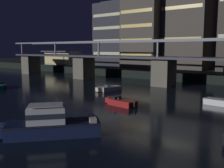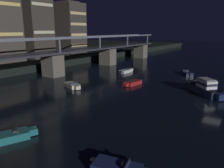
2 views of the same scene
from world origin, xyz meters
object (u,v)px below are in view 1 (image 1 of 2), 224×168
object	(u,v)px
waterfront_pavilion	(63,58)
speedboat_near_right	(0,86)
tower_west_tall	(147,34)
speedboat_mid_left	(121,102)
speedboat_near_center	(221,102)
tower_west_low	(120,35)
cabin_cruiser_near_left	(50,124)
river_bridge	(164,66)
speedboat_far_left	(109,89)

from	to	relation	value
waterfront_pavilion	speedboat_near_right	world-z (taller)	waterfront_pavilion
speedboat_near_right	waterfront_pavilion	bearing A→B (deg)	120.41
tower_west_tall	speedboat_mid_left	size ratio (longest dim) A/B	3.77
speedboat_near_center	waterfront_pavilion	bearing A→B (deg)	157.58
tower_west_low	speedboat_mid_left	size ratio (longest dim) A/B	3.87
waterfront_pavilion	cabin_cruiser_near_left	size ratio (longest dim) A/B	1.51
tower_west_low	cabin_cruiser_near_left	xyz separation A→B (m)	(32.85, -55.85, -11.13)
waterfront_pavilion	speedboat_near_center	bearing A→B (deg)	-22.42
tower_west_low	tower_west_tall	xyz separation A→B (m)	(12.56, -3.84, -0.26)
speedboat_near_center	speedboat_near_right	size ratio (longest dim) A/B	1.03
waterfront_pavilion	cabin_cruiser_near_left	distance (m)	67.98
tower_west_tall	speedboat_near_center	bearing A→B (deg)	-46.04
river_bridge	cabin_cruiser_near_left	size ratio (longest dim) A/B	11.70
tower_west_low	speedboat_near_right	distance (m)	45.35
waterfront_pavilion	speedboat_near_right	distance (m)	39.65
speedboat_near_center	river_bridge	bearing A→B (deg)	140.26
waterfront_pavilion	speedboat_far_left	xyz separation A→B (m)	(38.73, -23.68, -4.02)
tower_west_tall	speedboat_near_right	world-z (taller)	tower_west_tall
river_bridge	speedboat_near_right	size ratio (longest dim) A/B	18.95
river_bridge	tower_west_low	world-z (taller)	tower_west_low
river_bridge	tower_west_tall	world-z (taller)	tower_west_tall
tower_west_low	river_bridge	bearing A→B (deg)	-38.87
speedboat_near_right	speedboat_mid_left	bearing A→B (deg)	3.43
tower_west_tall	cabin_cruiser_near_left	xyz separation A→B (m)	(20.28, -52.01, -10.87)
tower_west_tall	waterfront_pavilion	world-z (taller)	tower_west_tall
river_bridge	waterfront_pavilion	bearing A→B (deg)	164.75
river_bridge	tower_west_low	xyz separation A→B (m)	(-26.78, 21.58, 8.06)
speedboat_near_right	speedboat_mid_left	world-z (taller)	same
river_bridge	speedboat_mid_left	bearing A→B (deg)	-79.23
tower_west_low	tower_west_tall	bearing A→B (deg)	-17.01
tower_west_low	speedboat_mid_left	world-z (taller)	tower_west_low
tower_west_tall	speedboat_far_left	xyz separation A→B (m)	(9.24, -29.50, -11.50)
speedboat_mid_left	speedboat_far_left	xyz separation A→B (m)	(-8.86, 8.69, 0.00)
tower_west_low	speedboat_near_center	world-z (taller)	tower_west_low
tower_west_low	cabin_cruiser_near_left	distance (m)	65.74
tower_west_low	waterfront_pavilion	xyz separation A→B (m)	(-16.92, -9.67, -7.74)
cabin_cruiser_near_left	speedboat_near_center	distance (m)	23.72
tower_west_tall	cabin_cruiser_near_left	size ratio (longest dim) A/B	2.41
waterfront_pavilion	tower_west_tall	bearing A→B (deg)	11.17
river_bridge	speedboat_far_left	distance (m)	13.29
speedboat_near_center	cabin_cruiser_near_left	bearing A→B (deg)	-111.08
tower_west_tall	speedboat_near_right	distance (m)	42.55
cabin_cruiser_near_left	speedboat_mid_left	bearing A→B (deg)	98.96
speedboat_near_center	speedboat_mid_left	distance (m)	13.55
tower_west_low	speedboat_far_left	xyz separation A→B (m)	(21.81, -33.35, -11.76)
speedboat_far_left	speedboat_mid_left	bearing A→B (deg)	-44.43
tower_west_tall	speedboat_far_left	world-z (taller)	tower_west_tall
cabin_cruiser_near_left	speedboat_near_right	world-z (taller)	cabin_cruiser_near_left
tower_west_tall	river_bridge	bearing A→B (deg)	-51.30
speedboat_mid_left	river_bridge	bearing A→B (deg)	100.77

